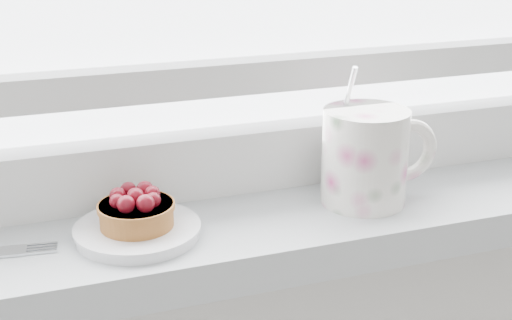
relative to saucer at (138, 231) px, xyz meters
name	(u,v)px	position (x,y,z in m)	size (l,w,h in m)	color
saucer	(138,231)	(0.00, 0.00, 0.00)	(0.12, 0.12, 0.01)	white
raspberry_tart	(136,210)	(0.00, 0.00, 0.02)	(0.08, 0.08, 0.04)	brown
floral_mug	(368,154)	(0.25, 0.00, 0.05)	(0.13, 0.10, 0.15)	white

